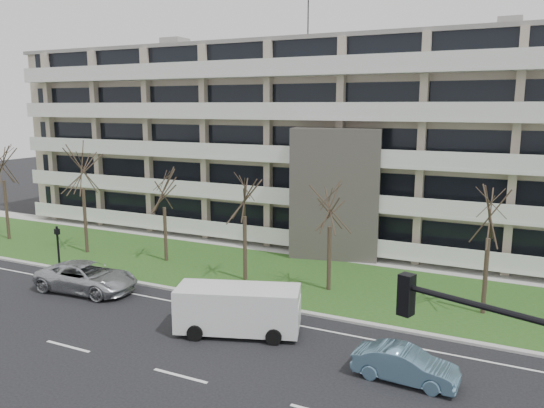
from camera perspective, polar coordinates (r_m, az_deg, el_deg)
The scene contains 16 objects.
ground at distance 22.23m, azimuth -9.84°, elevation -17.76°, with size 160.00×160.00×0.00m, color black.
grass_verge at distance 32.77m, azimuth 3.53°, elevation -8.07°, with size 90.00×10.00×0.06m, color #264416.
curb at distance 28.46m, azimuth -0.33°, elevation -10.94°, with size 90.00×0.35×0.12m, color #B2B2AD.
sidewalk at distance 37.69m, azimuth 6.70°, elevation -5.61°, with size 90.00×2.00×0.08m, color #B2B2AD.
lane_edge_line at distance 27.24m, azimuth -1.74°, elevation -12.08°, with size 90.00×0.12×0.01m, color white.
apartment_building at distance 42.83m, azimuth 9.90°, elevation 6.56°, with size 60.50×15.10×18.75m.
silver_pickup at distance 32.34m, azimuth -19.29°, elevation -7.44°, with size 2.74×5.93×1.65m, color #ADB0B5.
blue_sedan at distance 21.92m, azimuth 14.14°, elevation -16.42°, with size 1.40×4.00×1.32m, color #6895B5.
white_van at distance 25.07m, azimuth -3.51°, elevation -10.89°, with size 6.08×3.84×2.21m.
pedestrian_signal at distance 34.98m, azimuth -22.03°, elevation -4.14°, with size 0.36×0.31×3.27m.
tree_0 at distance 46.08m, azimuth -27.08°, elevation 4.54°, with size 4.23×4.23×8.46m.
tree_1 at distance 39.53m, azimuth -19.82°, elevation 4.20°, with size 4.20×4.20×8.40m.
tree_2 at distance 36.03m, azimuth -11.59°, elevation 1.90°, with size 3.35×3.35×6.69m.
tree_3 at distance 31.31m, azimuth -2.99°, elevation 1.40°, with size 3.55×3.55×7.09m.
tree_4 at distance 29.72m, azimuth 6.28°, elevation 0.31°, with size 3.37×3.37×6.73m.
tree_5 at distance 28.19m, azimuth 22.46°, elevation -0.40°, with size 3.55×3.55×7.11m.
Camera 1 is at (11.58, -15.81, 10.49)m, focal length 35.00 mm.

